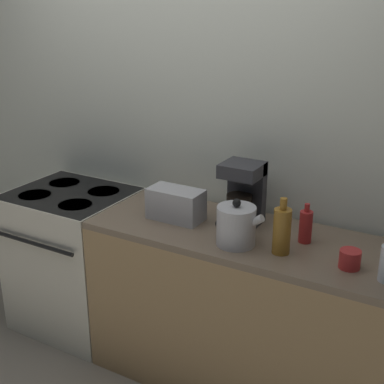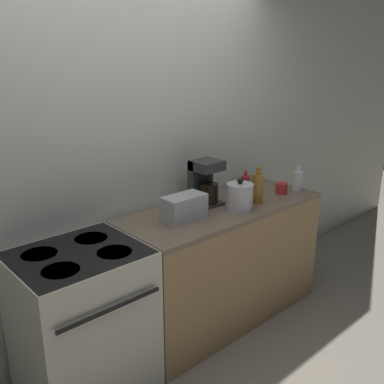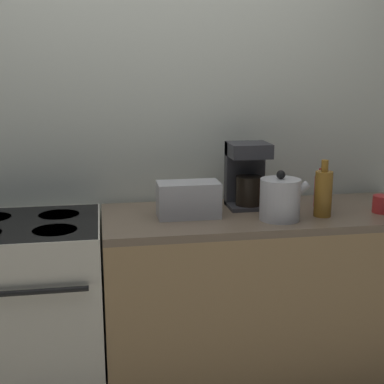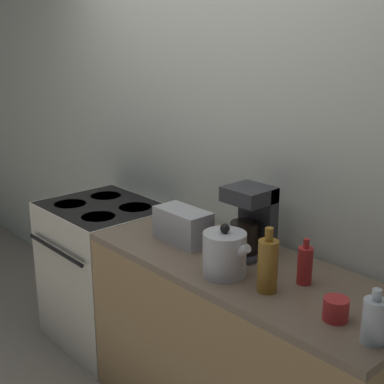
{
  "view_description": "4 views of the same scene",
  "coord_description": "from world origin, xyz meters",
  "px_view_note": "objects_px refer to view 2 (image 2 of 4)",
  "views": [
    {
      "loc": [
        1.58,
        -1.96,
        2.05
      ],
      "look_at": [
        0.21,
        0.4,
        1.03
      ],
      "focal_mm": 50.0,
      "sensor_mm": 36.0,
      "label": 1
    },
    {
      "loc": [
        -1.57,
        -1.72,
        1.94
      ],
      "look_at": [
        0.28,
        0.33,
        1.07
      ],
      "focal_mm": 40.0,
      "sensor_mm": 36.0,
      "label": 2
    },
    {
      "loc": [
        -0.22,
        -2.14,
        1.6
      ],
      "look_at": [
        0.2,
        0.34,
        1.02
      ],
      "focal_mm": 50.0,
      "sensor_mm": 36.0,
      "label": 3
    },
    {
      "loc": [
        2.08,
        -1.35,
        1.92
      ],
      "look_at": [
        0.17,
        0.36,
        1.15
      ],
      "focal_mm": 50.0,
      "sensor_mm": 36.0,
      "label": 4
    }
  ],
  "objects_px": {
    "stove": "(83,322)",
    "cup_red": "(281,188)",
    "bottle_clear": "(298,180)",
    "toaster": "(184,208)",
    "coffee_maker": "(205,182)",
    "bottle_red": "(245,185)",
    "bottle_amber": "(258,188)",
    "kettle": "(240,197)"
  },
  "relations": [
    {
      "from": "stove",
      "to": "cup_red",
      "type": "xyz_separation_m",
      "value": [
        1.73,
        -0.1,
        0.49
      ]
    },
    {
      "from": "bottle_clear",
      "to": "toaster",
      "type": "bearing_deg",
      "value": 173.86
    },
    {
      "from": "coffee_maker",
      "to": "bottle_red",
      "type": "relative_size",
      "value": 1.66
    },
    {
      "from": "toaster",
      "to": "bottle_clear",
      "type": "xyz_separation_m",
      "value": [
        1.12,
        -0.12,
        -0.0
      ]
    },
    {
      "from": "bottle_amber",
      "to": "toaster",
      "type": "bearing_deg",
      "value": 171.19
    },
    {
      "from": "bottle_clear",
      "to": "kettle",
      "type": "bearing_deg",
      "value": -179.98
    },
    {
      "from": "bottle_amber",
      "to": "bottle_clear",
      "type": "distance_m",
      "value": 0.49
    },
    {
      "from": "stove",
      "to": "coffee_maker",
      "type": "distance_m",
      "value": 1.27
    },
    {
      "from": "kettle",
      "to": "bottle_amber",
      "type": "relative_size",
      "value": 0.87
    },
    {
      "from": "coffee_maker",
      "to": "cup_red",
      "type": "bearing_deg",
      "value": -20.02
    },
    {
      "from": "kettle",
      "to": "toaster",
      "type": "height_order",
      "value": "kettle"
    },
    {
      "from": "coffee_maker",
      "to": "cup_red",
      "type": "height_order",
      "value": "coffee_maker"
    },
    {
      "from": "stove",
      "to": "kettle",
      "type": "relative_size",
      "value": 3.83
    },
    {
      "from": "bottle_clear",
      "to": "stove",
      "type": "bearing_deg",
      "value": 175.82
    },
    {
      "from": "stove",
      "to": "bottle_clear",
      "type": "xyz_separation_m",
      "value": [
        1.9,
        -0.14,
        0.53
      ]
    },
    {
      "from": "coffee_maker",
      "to": "cup_red",
      "type": "xyz_separation_m",
      "value": [
        0.63,
        -0.23,
        -0.13
      ]
    },
    {
      "from": "stove",
      "to": "bottle_clear",
      "type": "bearing_deg",
      "value": -4.18
    },
    {
      "from": "bottle_amber",
      "to": "bottle_red",
      "type": "bearing_deg",
      "value": 70.9
    },
    {
      "from": "bottle_amber",
      "to": "coffee_maker",
      "type": "bearing_deg",
      "value": 142.14
    },
    {
      "from": "toaster",
      "to": "coffee_maker",
      "type": "bearing_deg",
      "value": 23.66
    },
    {
      "from": "toaster",
      "to": "bottle_clear",
      "type": "distance_m",
      "value": 1.13
    },
    {
      "from": "kettle",
      "to": "bottle_clear",
      "type": "xyz_separation_m",
      "value": [
        0.71,
        0.0,
        -0.02
      ]
    },
    {
      "from": "coffee_maker",
      "to": "bottle_clear",
      "type": "height_order",
      "value": "coffee_maker"
    },
    {
      "from": "toaster",
      "to": "bottle_red",
      "type": "relative_size",
      "value": 1.48
    },
    {
      "from": "stove",
      "to": "bottle_red",
      "type": "xyz_separation_m",
      "value": [
        1.47,
        0.05,
        0.53
      ]
    },
    {
      "from": "bottle_clear",
      "to": "bottle_red",
      "type": "relative_size",
      "value": 0.99
    },
    {
      "from": "stove",
      "to": "cup_red",
      "type": "height_order",
      "value": "cup_red"
    },
    {
      "from": "bottle_red",
      "to": "bottle_amber",
      "type": "bearing_deg",
      "value": -109.1
    },
    {
      "from": "toaster",
      "to": "coffee_maker",
      "type": "xyz_separation_m",
      "value": [
        0.33,
        0.14,
        0.08
      ]
    },
    {
      "from": "stove",
      "to": "cup_red",
      "type": "distance_m",
      "value": 1.8
    },
    {
      "from": "bottle_amber",
      "to": "bottle_red",
      "type": "distance_m",
      "value": 0.18
    },
    {
      "from": "stove",
      "to": "bottle_clear",
      "type": "height_order",
      "value": "bottle_clear"
    },
    {
      "from": "stove",
      "to": "bottle_amber",
      "type": "distance_m",
      "value": 1.52
    },
    {
      "from": "bottle_amber",
      "to": "cup_red",
      "type": "relative_size",
      "value": 2.88
    },
    {
      "from": "kettle",
      "to": "bottle_amber",
      "type": "bearing_deg",
      "value": 5.84
    },
    {
      "from": "stove",
      "to": "bottle_red",
      "type": "relative_size",
      "value": 4.57
    },
    {
      "from": "toaster",
      "to": "bottle_red",
      "type": "distance_m",
      "value": 0.7
    },
    {
      "from": "coffee_maker",
      "to": "bottle_amber",
      "type": "relative_size",
      "value": 1.21
    },
    {
      "from": "coffee_maker",
      "to": "bottle_clear",
      "type": "xyz_separation_m",
      "value": [
        0.8,
        -0.26,
        -0.09
      ]
    },
    {
      "from": "kettle",
      "to": "toaster",
      "type": "xyz_separation_m",
      "value": [
        -0.41,
        0.12,
        -0.01
      ]
    },
    {
      "from": "stove",
      "to": "bottle_red",
      "type": "height_order",
      "value": "bottle_red"
    },
    {
      "from": "stove",
      "to": "cup_red",
      "type": "bearing_deg",
      "value": -3.43
    }
  ]
}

